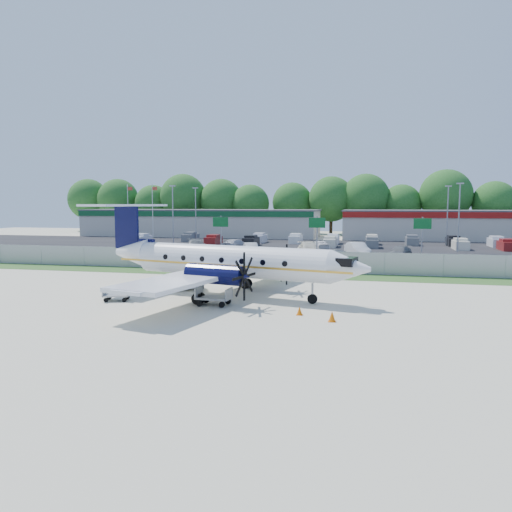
% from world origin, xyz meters
% --- Properties ---
extents(ground, '(170.00, 170.00, 0.00)m').
position_xyz_m(ground, '(0.00, 0.00, 0.00)').
color(ground, beige).
rests_on(ground, ground).
extents(grass_verge, '(170.00, 4.00, 0.02)m').
position_xyz_m(grass_verge, '(0.00, 12.00, 0.01)').
color(grass_verge, '#2D561E').
rests_on(grass_verge, ground).
extents(access_road, '(170.00, 8.00, 0.02)m').
position_xyz_m(access_road, '(0.00, 19.00, 0.01)').
color(access_road, black).
rests_on(access_road, ground).
extents(parking_lot, '(170.00, 32.00, 0.02)m').
position_xyz_m(parking_lot, '(0.00, 40.00, 0.01)').
color(parking_lot, black).
rests_on(parking_lot, ground).
extents(perimeter_fence, '(120.00, 0.06, 1.99)m').
position_xyz_m(perimeter_fence, '(0.00, 14.00, 1.00)').
color(perimeter_fence, gray).
rests_on(perimeter_fence, ground).
extents(building_west, '(46.40, 12.40, 5.24)m').
position_xyz_m(building_west, '(-24.00, 61.98, 2.63)').
color(building_west, '#BCB6AA').
rests_on(building_west, ground).
extents(building_east, '(44.40, 12.40, 5.24)m').
position_xyz_m(building_east, '(26.00, 61.98, 2.63)').
color(building_east, '#BCB6AA').
rests_on(building_east, ground).
extents(sign_left, '(1.80, 0.26, 5.00)m').
position_xyz_m(sign_left, '(-8.00, 22.91, 3.61)').
color(sign_left, gray).
rests_on(sign_left, ground).
extents(sign_mid, '(1.80, 0.26, 5.00)m').
position_xyz_m(sign_mid, '(3.00, 22.91, 3.61)').
color(sign_mid, gray).
rests_on(sign_mid, ground).
extents(sign_right, '(1.80, 0.26, 5.00)m').
position_xyz_m(sign_right, '(14.00, 22.91, 3.61)').
color(sign_right, gray).
rests_on(sign_right, ground).
extents(flagpole_west, '(1.06, 0.12, 10.00)m').
position_xyz_m(flagpole_west, '(-35.92, 55.00, 5.64)').
color(flagpole_west, white).
rests_on(flagpole_west, ground).
extents(flagpole_east, '(1.06, 0.12, 10.00)m').
position_xyz_m(flagpole_east, '(-30.92, 55.00, 5.64)').
color(flagpole_east, white).
rests_on(flagpole_east, ground).
extents(light_pole_nw, '(0.90, 0.35, 9.09)m').
position_xyz_m(light_pole_nw, '(-20.00, 38.00, 5.23)').
color(light_pole_nw, gray).
rests_on(light_pole_nw, ground).
extents(light_pole_ne, '(0.90, 0.35, 9.09)m').
position_xyz_m(light_pole_ne, '(20.00, 38.00, 5.23)').
color(light_pole_ne, gray).
rests_on(light_pole_ne, ground).
extents(light_pole_sw, '(0.90, 0.35, 9.09)m').
position_xyz_m(light_pole_sw, '(-20.00, 48.00, 5.23)').
color(light_pole_sw, gray).
rests_on(light_pole_sw, ground).
extents(light_pole_se, '(0.90, 0.35, 9.09)m').
position_xyz_m(light_pole_se, '(20.00, 48.00, 5.23)').
color(light_pole_se, gray).
rests_on(light_pole_se, ground).
extents(tree_line, '(112.00, 6.00, 14.00)m').
position_xyz_m(tree_line, '(0.00, 74.00, 0.00)').
color(tree_line, '#1D5418').
rests_on(tree_line, ground).
extents(aircraft, '(20.75, 20.30, 6.33)m').
position_xyz_m(aircraft, '(-1.03, 1.10, 2.44)').
color(aircraft, white).
rests_on(aircraft, ground).
extents(pushback_tug, '(2.62, 2.34, 1.21)m').
position_xyz_m(pushback_tug, '(-4.35, 2.88, 0.58)').
color(pushback_tug, white).
rests_on(pushback_tug, ground).
extents(baggage_cart_near, '(2.20, 1.40, 1.12)m').
position_xyz_m(baggage_cart_near, '(-0.85, -2.25, 0.52)').
color(baggage_cart_near, gray).
rests_on(baggage_cart_near, ground).
extents(baggage_cart_far, '(1.91, 1.44, 0.89)m').
position_xyz_m(baggage_cart_far, '(-7.51, -2.30, 0.42)').
color(baggage_cart_far, gray).
rests_on(baggage_cart_far, ground).
extents(cone_nose, '(0.41, 0.41, 0.59)m').
position_xyz_m(cone_nose, '(6.74, -5.02, 0.28)').
color(cone_nose, '#D86006').
rests_on(cone_nose, ground).
extents(cone_port_wing, '(0.36, 0.36, 0.51)m').
position_xyz_m(cone_port_wing, '(4.80, -3.80, 0.24)').
color(cone_port_wing, '#D86006').
rests_on(cone_port_wing, ground).
extents(cone_starboard_wing, '(0.43, 0.43, 0.61)m').
position_xyz_m(cone_starboard_wing, '(-1.86, 14.18, 0.29)').
color(cone_starboard_wing, '#D86006').
rests_on(cone_starboard_wing, ground).
extents(road_car_west, '(4.15, 2.65, 1.29)m').
position_xyz_m(road_car_west, '(-14.22, 17.32, 0.00)').
color(road_car_west, navy).
rests_on(road_car_west, ground).
extents(road_car_mid, '(5.07, 3.28, 1.58)m').
position_xyz_m(road_car_mid, '(4.65, 20.24, 0.00)').
color(road_car_mid, '#595B5E').
rests_on(road_car_mid, ground).
extents(parked_car_a, '(4.40, 6.40, 1.72)m').
position_xyz_m(parked_car_a, '(-13.45, 29.52, 0.00)').
color(parked_car_a, '#595B5E').
rests_on(parked_car_a, ground).
extents(parked_car_b, '(3.01, 4.69, 1.46)m').
position_xyz_m(parked_car_b, '(-5.91, 29.12, 0.00)').
color(parked_car_b, silver).
rests_on(parked_car_b, ground).
extents(parked_car_c, '(3.86, 6.09, 1.64)m').
position_xyz_m(parked_car_c, '(1.44, 28.77, 0.00)').
color(parked_car_c, beige).
rests_on(parked_car_c, ground).
extents(parked_car_d, '(3.45, 5.42, 1.69)m').
position_xyz_m(parked_car_d, '(7.23, 29.81, 0.00)').
color(parked_car_d, silver).
rests_on(parked_car_d, ground).
extents(parked_car_e, '(3.42, 5.07, 1.36)m').
position_xyz_m(parked_car_e, '(12.16, 29.01, 0.00)').
color(parked_car_e, '#595B5E').
rests_on(parked_car_e, ground).
extents(parked_car_f, '(3.66, 5.45, 1.47)m').
position_xyz_m(parked_car_f, '(-9.44, 34.93, 0.00)').
color(parked_car_f, silver).
rests_on(parked_car_f, ground).
extents(parked_car_g, '(3.60, 5.22, 1.40)m').
position_xyz_m(parked_car_g, '(2.05, 35.61, 0.00)').
color(parked_car_g, silver).
rests_on(parked_car_g, ground).
extents(far_parking_rows, '(56.00, 10.00, 1.60)m').
position_xyz_m(far_parking_rows, '(0.00, 45.00, 0.00)').
color(far_parking_rows, gray).
rests_on(far_parking_rows, ground).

